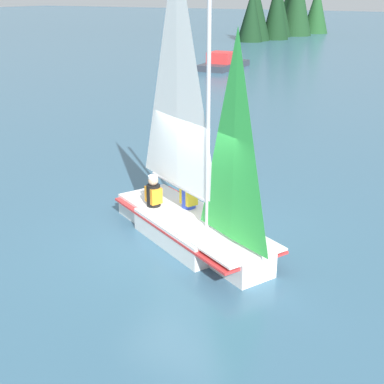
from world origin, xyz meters
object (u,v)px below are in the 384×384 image
sailboat_main (191,201)px  sailor_helm (189,201)px  motorboat_distant (223,63)px  sailor_crew (154,199)px

sailboat_main → sailor_helm: 0.68m
sailboat_main → motorboat_distant: size_ratio=1.27×
sailor_helm → sailor_crew: bearing=-130.4°
sailboat_main → sailor_crew: (0.22, 1.07, -0.23)m
motorboat_distant → sailor_crew: bearing=21.5°
sailor_helm → motorboat_distant: size_ratio=0.25×
sailboat_main → motorboat_distant: (23.55, 11.07, -0.48)m
sailor_crew → sailboat_main: bearing=15.1°
sailor_helm → sailor_crew: (-0.30, 0.71, 0.01)m
sailboat_main → sailor_crew: size_ratio=5.15×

